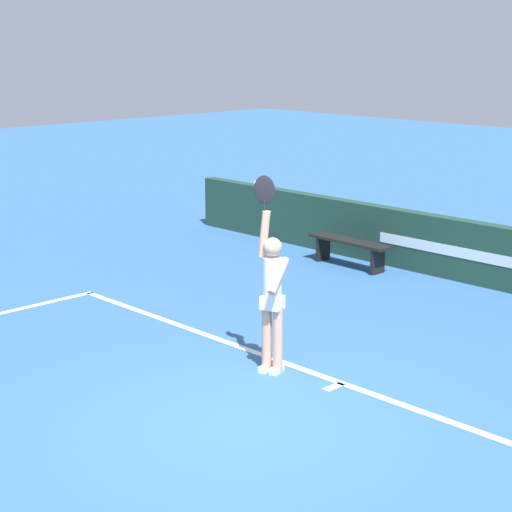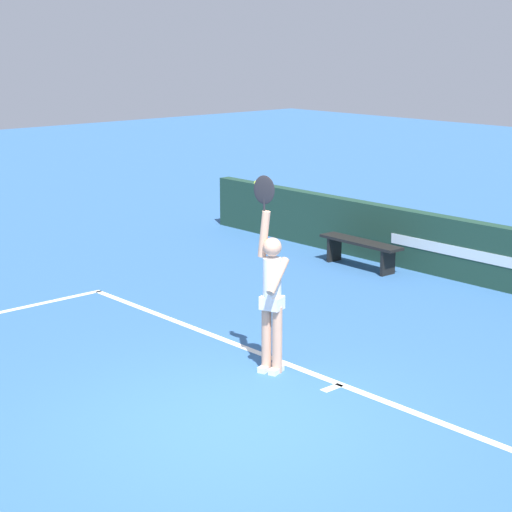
{
  "view_description": "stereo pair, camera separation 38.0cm",
  "coord_description": "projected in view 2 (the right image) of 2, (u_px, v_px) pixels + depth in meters",
  "views": [
    {
      "loc": [
        6.33,
        -5.87,
        3.97
      ],
      "look_at": [
        -1.07,
        1.3,
        1.42
      ],
      "focal_mm": 62.48,
      "sensor_mm": 36.0,
      "label": 1
    },
    {
      "loc": [
        6.59,
        -5.59,
        3.97
      ],
      "look_at": [
        -1.07,
        1.3,
        1.42
      ],
      "focal_mm": 62.48,
      "sensor_mm": 36.0,
      "label": 2
    }
  ],
  "objects": [
    {
      "name": "courtside_bench_far",
      "position": [
        360.0,
        247.0,
        15.61
      ],
      "size": [
        1.7,
        0.41,
        0.49
      ],
      "color": "black",
      "rests_on": "ground"
    },
    {
      "name": "ground_plane",
      "position": [
        232.0,
        425.0,
        9.34
      ],
      "size": [
        60.0,
        60.0,
        0.0
      ],
      "primitive_type": "plane",
      "color": "#315F96"
    },
    {
      "name": "court_lines",
      "position": [
        151.0,
        455.0,
        8.67
      ],
      "size": [
        10.68,
        5.58,
        0.0
      ],
      "color": "white",
      "rests_on": "ground"
    },
    {
      "name": "tennis_ball",
      "position": [
        257.0,
        183.0,
        10.46
      ],
      "size": [
        0.07,
        0.07,
        0.07
      ],
      "color": "#C7E73A"
    },
    {
      "name": "tennis_player",
      "position": [
        272.0,
        293.0,
        10.61
      ],
      "size": [
        0.49,
        0.45,
        2.4
      ],
      "color": "tan",
      "rests_on": "ground"
    }
  ]
}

